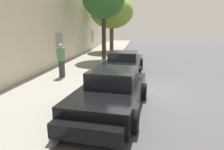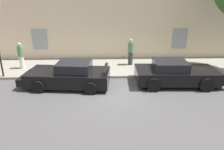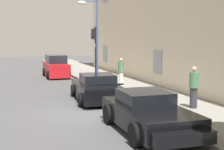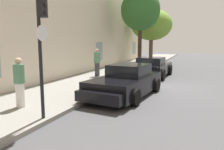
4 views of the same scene
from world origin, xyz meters
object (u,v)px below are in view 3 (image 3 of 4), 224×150
(sportscar_red_lead, at_px, (96,88))
(hatchback_parked, at_px, (56,67))
(pedestrian_admiring, at_px, (194,87))
(pedestrian_strolling, at_px, (121,72))
(traffic_light, at_px, (94,46))
(sportscar_yellow_flank, at_px, (150,115))
(street_lamp, at_px, (91,25))

(sportscar_red_lead, bearing_deg, hatchback_parked, -178.68)
(pedestrian_admiring, xyz_separation_m, pedestrian_strolling, (-7.20, -0.56, -0.04))
(traffic_light, relative_size, pedestrian_strolling, 2.15)
(pedestrian_strolling, bearing_deg, sportscar_yellow_flank, -15.49)
(sportscar_yellow_flank, xyz_separation_m, pedestrian_admiring, (-2.27, 3.18, 0.44))
(sportscar_red_lead, height_order, street_lamp, street_lamp)
(hatchback_parked, bearing_deg, traffic_light, 12.51)
(sportscar_yellow_flank, height_order, hatchback_parked, hatchback_parked)
(sportscar_red_lead, relative_size, traffic_light, 1.33)
(hatchback_parked, bearing_deg, pedestrian_strolling, 23.35)
(sportscar_red_lead, bearing_deg, traffic_light, 164.22)
(sportscar_red_lead, bearing_deg, pedestrian_strolling, 141.47)
(street_lamp, height_order, pedestrian_admiring, street_lamp)
(hatchback_parked, relative_size, street_lamp, 0.70)
(hatchback_parked, bearing_deg, street_lamp, 21.33)
(traffic_light, bearing_deg, street_lamp, 169.97)
(hatchback_parked, relative_size, pedestrian_admiring, 2.15)
(traffic_light, distance_m, street_lamp, 2.28)
(pedestrian_admiring, relative_size, pedestrian_strolling, 1.05)
(hatchback_parked, xyz_separation_m, traffic_light, (6.08, 1.35, 1.83))
(sportscar_red_lead, xyz_separation_m, sportscar_yellow_flank, (6.13, 0.04, 0.02))
(sportscar_red_lead, relative_size, street_lamp, 0.88)
(street_lamp, xyz_separation_m, pedestrian_strolling, (2.42, 1.22, -2.97))
(sportscar_red_lead, xyz_separation_m, traffic_light, (-3.96, 1.12, 2.05))
(sportscar_red_lead, distance_m, hatchback_parked, 10.05)
(street_lamp, height_order, pedestrian_strolling, street_lamp)
(sportscar_yellow_flank, relative_size, hatchback_parked, 1.24)
(hatchback_parked, xyz_separation_m, pedestrian_strolling, (6.70, 2.89, 0.20))
(sportscar_red_lead, height_order, hatchback_parked, hatchback_parked)
(traffic_light, height_order, pedestrian_strolling, traffic_light)
(hatchback_parked, relative_size, pedestrian_strolling, 2.26)
(sportscar_red_lead, relative_size, hatchback_parked, 1.26)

